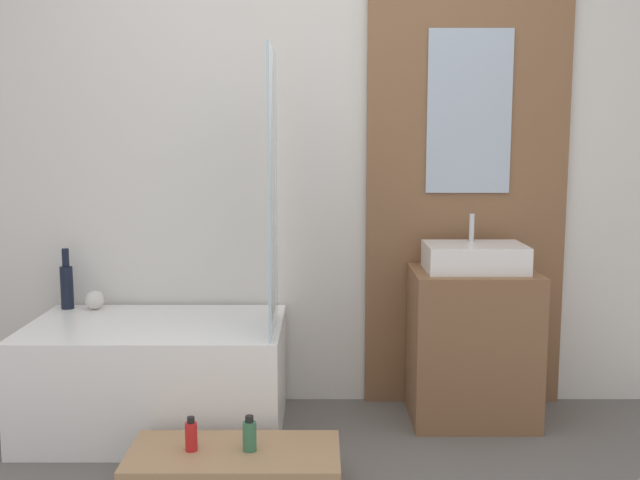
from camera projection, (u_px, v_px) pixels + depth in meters
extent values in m
cube|color=silver|center=(317.00, 147.00, 3.73)|extent=(4.20, 0.06, 2.60)
cube|color=brown|center=(471.00, 147.00, 3.68)|extent=(0.99, 0.03, 2.60)
cube|color=#ADBCCC|center=(473.00, 112.00, 3.63)|extent=(0.41, 0.01, 0.79)
cube|color=white|center=(161.00, 376.00, 3.47)|extent=(1.16, 0.74, 0.51)
cube|color=silver|center=(159.00, 324.00, 3.43)|extent=(0.90, 0.52, 0.01)
cube|color=silver|center=(276.00, 192.00, 3.23)|extent=(0.01, 0.48, 1.22)
cube|color=#A87F56|center=(238.00, 471.00, 2.86)|extent=(0.81, 0.39, 0.17)
cube|color=brown|center=(476.00, 346.00, 3.57)|extent=(0.58, 0.45, 0.73)
cube|color=white|center=(478.00, 257.00, 3.51)|extent=(0.46, 0.32, 0.13)
cylinder|color=silver|center=(475.00, 228.00, 3.58)|extent=(0.02, 0.02, 0.13)
cylinder|color=black|center=(71.00, 287.00, 3.70)|extent=(0.06, 0.06, 0.21)
cylinder|color=black|center=(69.00, 257.00, 3.68)|extent=(0.03, 0.03, 0.09)
sphere|color=silver|center=(99.00, 300.00, 3.70)|extent=(0.09, 0.09, 0.09)
cylinder|color=red|center=(195.00, 436.00, 2.84)|extent=(0.05, 0.05, 0.11)
cylinder|color=black|center=(194.00, 420.00, 2.83)|extent=(0.03, 0.03, 0.02)
cylinder|color=#38704C|center=(253.00, 436.00, 2.84)|extent=(0.05, 0.05, 0.11)
cylinder|color=black|center=(253.00, 419.00, 2.83)|extent=(0.03, 0.03, 0.02)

